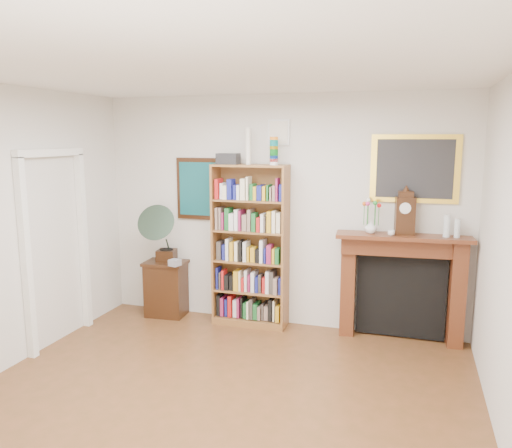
% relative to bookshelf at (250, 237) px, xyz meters
% --- Properties ---
extents(room, '(4.51, 5.01, 2.81)m').
position_rel_bookshelf_xyz_m(room, '(0.31, -2.32, 0.29)').
color(room, '#553819').
rests_on(room, ground).
extents(door_casing, '(0.08, 1.02, 2.17)m').
position_rel_bookshelf_xyz_m(door_casing, '(-1.90, -1.12, 0.16)').
color(door_casing, white).
rests_on(door_casing, left_wall).
extents(teal_poster, '(0.58, 0.04, 0.78)m').
position_rel_bookshelf_xyz_m(teal_poster, '(-0.74, 0.16, 0.54)').
color(teal_poster, black).
rests_on(teal_poster, back_wall).
extents(small_picture, '(0.26, 0.04, 0.30)m').
position_rel_bookshelf_xyz_m(small_picture, '(0.31, 0.16, 1.24)').
color(small_picture, white).
rests_on(small_picture, back_wall).
extents(gilt_painting, '(0.95, 0.04, 0.75)m').
position_rel_bookshelf_xyz_m(gilt_painting, '(1.86, 0.16, 0.84)').
color(gilt_painting, gold).
rests_on(gilt_painting, back_wall).
extents(bookshelf, '(0.91, 0.32, 2.28)m').
position_rel_bookshelf_xyz_m(bookshelf, '(0.00, 0.00, 0.00)').
color(bookshelf, brown).
rests_on(bookshelf, floor).
extents(side_cabinet, '(0.55, 0.42, 0.72)m').
position_rel_bookshelf_xyz_m(side_cabinet, '(-1.14, -0.03, -0.75)').
color(side_cabinet, black).
rests_on(side_cabinet, floor).
extents(fireplace, '(1.48, 0.46, 1.23)m').
position_rel_bookshelf_xyz_m(fireplace, '(1.78, 0.08, -0.38)').
color(fireplace, '#522113').
rests_on(fireplace, floor).
extents(gramophone, '(0.56, 0.65, 0.76)m').
position_rel_bookshelf_xyz_m(gramophone, '(-1.15, -0.09, 0.04)').
color(gramophone, black).
rests_on(gramophone, side_cabinet).
extents(cd_stack, '(0.15, 0.15, 0.08)m').
position_rel_bookshelf_xyz_m(cd_stack, '(-0.93, -0.18, -0.35)').
color(cd_stack, '#ACACB8').
rests_on(cd_stack, side_cabinet).
extents(mantel_clock, '(0.23, 0.16, 0.48)m').
position_rel_bookshelf_xyz_m(mantel_clock, '(1.78, 0.03, 0.36)').
color(mantel_clock, black).
rests_on(mantel_clock, fireplace).
extents(flower_vase, '(0.16, 0.16, 0.14)m').
position_rel_bookshelf_xyz_m(flower_vase, '(1.42, 0.00, 0.20)').
color(flower_vase, silver).
rests_on(flower_vase, fireplace).
extents(teacup, '(0.10, 0.10, 0.06)m').
position_rel_bookshelf_xyz_m(teacup, '(1.65, -0.06, 0.16)').
color(teacup, silver).
rests_on(teacup, fireplace).
extents(bottle_left, '(0.07, 0.07, 0.24)m').
position_rel_bookshelf_xyz_m(bottle_left, '(2.22, 0.03, 0.25)').
color(bottle_left, silver).
rests_on(bottle_left, fireplace).
extents(bottle_right, '(0.06, 0.06, 0.20)m').
position_rel_bookshelf_xyz_m(bottle_right, '(2.32, 0.03, 0.23)').
color(bottle_right, silver).
rests_on(bottle_right, fireplace).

